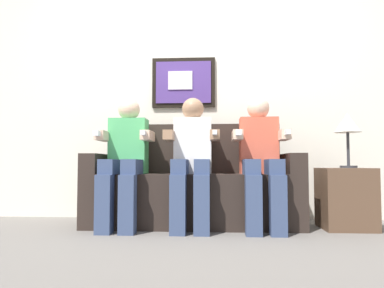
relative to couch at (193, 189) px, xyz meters
The scene contains 8 objects.
ground_plane 0.45m from the couch, 90.00° to the right, with size 5.50×5.50×0.00m, color #66605B.
back_wall_assembly 1.08m from the couch, 90.45° to the left, with size 4.23×0.10×2.60m.
couch is the anchor object (origin of this frame).
person_on_left 0.66m from the couch, 163.57° to the right, with size 0.46×0.56×1.11m.
person_in_middle 0.34m from the couch, 89.83° to the right, with size 0.46×0.56×1.11m.
person_on_right 0.66m from the couch, 16.43° to the right, with size 0.46×0.56×1.11m.
side_table_right 1.27m from the couch, ahead, with size 0.40×0.40×0.50m.
table_lamp 1.42m from the couch, ahead, with size 0.22×0.22×0.46m.
Camera 1 is at (0.19, -2.89, 0.53)m, focal length 34.23 mm.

